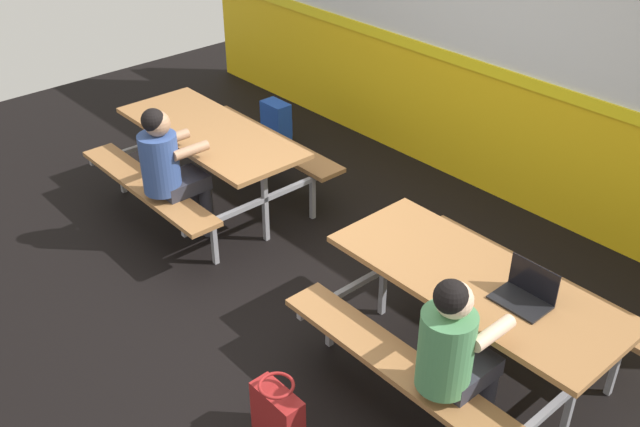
{
  "coord_description": "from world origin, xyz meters",
  "views": [
    {
      "loc": [
        3.38,
        -2.82,
        3.39
      ],
      "look_at": [
        0.0,
        0.21,
        0.55
      ],
      "focal_mm": 40.68,
      "sensor_mm": 36.0,
      "label": 1
    }
  ],
  "objects_px": {
    "picnic_table_right": "(472,299)",
    "student_further": "(454,350)",
    "laptop_dark": "(525,294)",
    "backpack_dark": "(277,123)",
    "tote_bag_bright": "(278,414)",
    "picnic_table_left": "(211,147)",
    "student_nearer": "(169,165)"
  },
  "relations": [
    {
      "from": "picnic_table_right",
      "to": "student_nearer",
      "type": "relative_size",
      "value": 1.54
    },
    {
      "from": "picnic_table_right",
      "to": "laptop_dark",
      "type": "xyz_separation_m",
      "value": [
        0.32,
        0.03,
        0.21
      ]
    },
    {
      "from": "student_further",
      "to": "tote_bag_bright",
      "type": "bearing_deg",
      "value": -133.17
    },
    {
      "from": "picnic_table_left",
      "to": "student_further",
      "type": "distance_m",
      "value": 3.15
    },
    {
      "from": "student_nearer",
      "to": "backpack_dark",
      "type": "bearing_deg",
      "value": 116.42
    },
    {
      "from": "student_nearer",
      "to": "laptop_dark",
      "type": "xyz_separation_m",
      "value": [
        2.85,
        0.61,
        0.08
      ]
    },
    {
      "from": "student_nearer",
      "to": "student_further",
      "type": "height_order",
      "value": "same"
    },
    {
      "from": "picnic_table_right",
      "to": "student_further",
      "type": "distance_m",
      "value": 0.65
    },
    {
      "from": "student_further",
      "to": "backpack_dark",
      "type": "relative_size",
      "value": 2.74
    },
    {
      "from": "student_further",
      "to": "backpack_dark",
      "type": "distance_m",
      "value": 4.14
    },
    {
      "from": "picnic_table_right",
      "to": "backpack_dark",
      "type": "relative_size",
      "value": 4.24
    },
    {
      "from": "laptop_dark",
      "to": "student_nearer",
      "type": "bearing_deg",
      "value": -167.98
    },
    {
      "from": "picnic_table_left",
      "to": "picnic_table_right",
      "type": "xyz_separation_m",
      "value": [
        2.8,
        0.01,
        0.0
      ]
    },
    {
      "from": "laptop_dark",
      "to": "tote_bag_bright",
      "type": "height_order",
      "value": "laptop_dark"
    },
    {
      "from": "tote_bag_bright",
      "to": "laptop_dark",
      "type": "bearing_deg",
      "value": 62.18
    },
    {
      "from": "student_nearer",
      "to": "backpack_dark",
      "type": "relative_size",
      "value": 2.74
    },
    {
      "from": "laptop_dark",
      "to": "backpack_dark",
      "type": "distance_m",
      "value": 3.96
    },
    {
      "from": "laptop_dark",
      "to": "picnic_table_left",
      "type": "bearing_deg",
      "value": -179.11
    },
    {
      "from": "picnic_table_right",
      "to": "student_nearer",
      "type": "xyz_separation_m",
      "value": [
        -2.53,
        -0.57,
        0.13
      ]
    },
    {
      "from": "student_nearer",
      "to": "backpack_dark",
      "type": "height_order",
      "value": "student_nearer"
    },
    {
      "from": "picnic_table_left",
      "to": "picnic_table_right",
      "type": "relative_size",
      "value": 1.0
    },
    {
      "from": "student_further",
      "to": "laptop_dark",
      "type": "bearing_deg",
      "value": 87.7
    },
    {
      "from": "picnic_table_left",
      "to": "student_nearer",
      "type": "bearing_deg",
      "value": -64.68
    },
    {
      "from": "picnic_table_right",
      "to": "tote_bag_bright",
      "type": "distance_m",
      "value": 1.37
    },
    {
      "from": "laptop_dark",
      "to": "student_further",
      "type": "bearing_deg",
      "value": -92.3
    },
    {
      "from": "picnic_table_right",
      "to": "student_further",
      "type": "relative_size",
      "value": 1.54
    },
    {
      "from": "picnic_table_left",
      "to": "backpack_dark",
      "type": "xyz_separation_m",
      "value": [
        -0.62,
        1.22,
        -0.36
      ]
    },
    {
      "from": "laptop_dark",
      "to": "backpack_dark",
      "type": "bearing_deg",
      "value": 162.65
    },
    {
      "from": "student_nearer",
      "to": "picnic_table_left",
      "type": "bearing_deg",
      "value": 115.32
    },
    {
      "from": "picnic_table_right",
      "to": "tote_bag_bright",
      "type": "height_order",
      "value": "picnic_table_right"
    },
    {
      "from": "backpack_dark",
      "to": "tote_bag_bright",
      "type": "relative_size",
      "value": 1.02
    },
    {
      "from": "picnic_table_right",
      "to": "student_nearer",
      "type": "bearing_deg",
      "value": -167.25
    }
  ]
}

